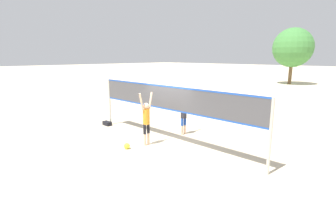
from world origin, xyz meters
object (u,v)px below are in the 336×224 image
object	(u,v)px
volleyball	(127,146)
gear_bag	(107,123)
volleyball_net	(168,101)
player_blocker	(184,113)
tree_left_cluster	(293,48)
player_spiker	(146,118)

from	to	relation	value
volleyball	gear_bag	size ratio (longest dim) A/B	0.45
volleyball_net	player_blocker	size ratio (longest dim) A/B	4.55
volleyball	tree_left_cluster	size ratio (longest dim) A/B	0.03
volleyball_net	tree_left_cluster	distance (m)	28.73
player_spiker	volleyball	world-z (taller)	player_spiker
gear_bag	volleyball_net	bearing A→B (deg)	3.24
player_spiker	tree_left_cluster	xyz separation A→B (m)	(-4.81, 28.93, 3.50)
volleyball	gear_bag	world-z (taller)	volleyball
volleyball_net	tree_left_cluster	xyz separation A→B (m)	(-5.25, 28.10, 2.86)
gear_bag	tree_left_cluster	distance (m)	28.73
player_spiker	player_blocker	distance (m)	2.24
player_spiker	player_blocker	size ratio (longest dim) A/B	1.13
player_blocker	tree_left_cluster	size ratio (longest dim) A/B	0.27
player_blocker	volleyball	world-z (taller)	player_blocker
player_blocker	volleyball	distance (m)	3.25
tree_left_cluster	player_blocker	bearing A→B (deg)	-79.59
player_spiker	gear_bag	size ratio (longest dim) A/B	4.21
volleyball	tree_left_cluster	world-z (taller)	tree_left_cluster
volleyball_net	volleyball	bearing A→B (deg)	-110.34
player_spiker	gear_bag	distance (m)	4.11
player_spiker	volleyball	size ratio (longest dim) A/B	9.29
player_blocker	tree_left_cluster	bearing A→B (deg)	-169.59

